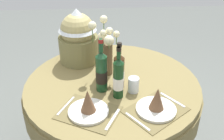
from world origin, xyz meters
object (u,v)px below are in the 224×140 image
(dining_table, at_px, (112,98))
(flower_vase, at_px, (105,50))
(wine_bottle_rear, at_px, (118,78))
(place_setting_right, at_px, (156,104))
(wine_bottle_left, at_px, (119,71))
(wine_bottle_right, at_px, (101,72))
(place_setting_left, at_px, (88,107))
(gift_tub_back_left, at_px, (78,34))
(tumbler_near_right, at_px, (134,85))

(dining_table, relative_size, flower_vase, 2.96)
(dining_table, height_order, wine_bottle_rear, wine_bottle_rear)
(place_setting_right, bearing_deg, wine_bottle_left, 126.84)
(wine_bottle_left, height_order, wine_bottle_right, wine_bottle_right)
(place_setting_left, distance_m, gift_tub_back_left, 0.68)
(place_setting_left, bearing_deg, place_setting_right, -1.20)
(gift_tub_back_left, bearing_deg, wine_bottle_right, -68.98)
(wine_bottle_left, height_order, gift_tub_back_left, gift_tub_back_left)
(wine_bottle_left, xyz_separation_m, wine_bottle_rear, (-0.01, -0.10, 0.01))
(gift_tub_back_left, bearing_deg, wine_bottle_rear, -62.40)
(wine_bottle_rear, relative_size, tumbler_near_right, 3.41)
(wine_bottle_right, xyz_separation_m, tumbler_near_right, (0.21, -0.03, -0.09))
(dining_table, bearing_deg, place_setting_left, -117.24)
(place_setting_right, bearing_deg, tumbler_near_right, 117.27)
(place_setting_left, relative_size, flower_vase, 1.01)
(place_setting_right, bearing_deg, wine_bottle_rear, 143.05)
(place_setting_left, distance_m, tumbler_near_right, 0.36)
(place_setting_left, height_order, wine_bottle_right, wine_bottle_right)
(wine_bottle_right, bearing_deg, wine_bottle_rear, -38.66)
(wine_bottle_left, bearing_deg, dining_table, 122.20)
(place_setting_left, xyz_separation_m, flower_vase, (0.12, 0.44, 0.15))
(wine_bottle_right, bearing_deg, place_setting_right, -37.51)
(gift_tub_back_left, bearing_deg, wine_bottle_left, -55.23)
(place_setting_left, relative_size, place_setting_right, 0.98)
(wine_bottle_left, relative_size, wine_bottle_rear, 0.93)
(place_setting_left, relative_size, tumbler_near_right, 4.10)
(tumbler_near_right, bearing_deg, wine_bottle_left, 147.96)
(wine_bottle_left, xyz_separation_m, gift_tub_back_left, (-0.28, 0.40, 0.10))
(place_setting_left, bearing_deg, gift_tub_back_left, 96.56)
(wine_bottle_right, bearing_deg, wine_bottle_left, 11.71)
(place_setting_right, xyz_separation_m, wine_bottle_left, (-0.20, 0.26, 0.08))
(wine_bottle_rear, bearing_deg, wine_bottle_right, 141.34)
(wine_bottle_right, bearing_deg, flower_vase, 80.48)
(dining_table, xyz_separation_m, wine_bottle_left, (0.04, -0.06, 0.26))
(flower_vase, xyz_separation_m, wine_bottle_right, (-0.03, -0.21, -0.05))
(flower_vase, distance_m, gift_tub_back_left, 0.30)
(dining_table, relative_size, tumbler_near_right, 12.05)
(dining_table, xyz_separation_m, wine_bottle_right, (-0.08, -0.09, 0.28))
(place_setting_right, xyz_separation_m, tumbler_near_right, (-0.11, 0.21, 0.00))
(flower_vase, height_order, wine_bottle_right, flower_vase)
(place_setting_left, height_order, tumbler_near_right, place_setting_left)
(place_setting_right, distance_m, wine_bottle_left, 0.34)
(wine_bottle_rear, distance_m, tumbler_near_right, 0.14)
(dining_table, xyz_separation_m, place_setting_left, (-0.16, -0.32, 0.18))
(flower_vase, distance_m, wine_bottle_rear, 0.30)
(place_setting_left, height_order, wine_bottle_rear, wine_bottle_rear)
(flower_vase, xyz_separation_m, gift_tub_back_left, (-0.20, 0.22, 0.03))
(dining_table, height_order, tumbler_near_right, tumbler_near_right)
(wine_bottle_rear, bearing_deg, place_setting_right, -36.95)
(place_setting_left, height_order, gift_tub_back_left, gift_tub_back_left)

